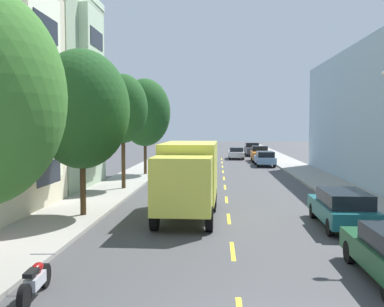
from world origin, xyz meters
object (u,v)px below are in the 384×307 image
Objects in this scene: street_tree_second at (82,109)px; parked_wagon_teal at (342,207)px; street_tree_third at (123,109)px; delivery_box_truck at (188,175)px; parked_motorcycle at (35,281)px; street_tree_farthest at (145,112)px; parked_pickup_orange at (260,154)px; parked_pickup_charcoal at (253,150)px; moving_white_sedan at (236,153)px; parked_wagon_sky at (265,158)px.

street_tree_second reaches higher than parked_wagon_teal.
street_tree_third is 0.99× the size of delivery_box_truck.
street_tree_farthest is at bearing 93.65° from parked_motorcycle.
street_tree_second reaches higher than parked_pickup_orange.
delivery_box_truck is at bearing 73.07° from parked_motorcycle.
parked_pickup_charcoal is at bearing 90.44° from parked_pickup_orange.
moving_white_sedan is at bearing 94.16° from parked_wagon_teal.
parked_pickup_orange reaches higher than moving_white_sedan.
delivery_box_truck is 3.50× the size of parked_motorcycle.
parked_pickup_charcoal reaches higher than parked_wagon_sky.
street_tree_third is at bearing -90.00° from street_tree_farthest.
street_tree_second is 1.00× the size of delivery_box_truck.
parked_pickup_orange is at bearing 77.43° from parked_motorcycle.
street_tree_second reaches higher than parked_motorcycle.
street_tree_second is at bearing 173.65° from parked_wagon_teal.
parked_wagon_sky reaches higher than parked_motorcycle.
parked_motorcycle is (-9.15, -41.02, -0.42)m from parked_pickup_orange.
street_tree_farthest is at bearing 90.00° from street_tree_second.
moving_white_sedan is at bearing 81.66° from parked_motorcycle.
parked_wagon_teal is 36.91m from moving_white_sedan.
street_tree_farthest is 3.77× the size of parked_motorcycle.
moving_white_sedan is (-2.49, 9.56, -0.05)m from parked_wagon_sky.
parked_pickup_charcoal is at bearing 72.33° from street_tree_third.
street_tree_third reaches higher than delivery_box_truck.
street_tree_farthest is 14.81m from parked_wagon_sky.
parked_pickup_orange is at bearing 90.13° from parked_wagon_teal.
parked_pickup_charcoal is 1.18× the size of moving_white_sedan.
street_tree_third is 28.77m from moving_white_sedan.
street_tree_second is 1.53× the size of parked_wagon_teal.
delivery_box_truck is 1.60× the size of moving_white_sedan.
parked_pickup_charcoal is at bearing 79.93° from parked_motorcycle.
parked_motorcycle is (-2.96, -9.71, -1.45)m from delivery_box_truck.
street_tree_third is 35.58m from parked_pickup_charcoal.
delivery_box_truck reaches higher than parked_pickup_orange.
street_tree_farthest is 21.45m from parked_wagon_teal.
delivery_box_truck is 1.35× the size of parked_pickup_charcoal.
parked_pickup_charcoal is (10.72, 33.66, -4.29)m from street_tree_third.
parked_motorcycle is (-9.07, -51.10, -0.42)m from parked_pickup_charcoal.
moving_white_sedan is 2.19× the size of parked_motorcycle.
parked_wagon_sky is 2.29× the size of parked_motorcycle.
street_tree_farthest is (-0.00, 8.38, 0.03)m from street_tree_third.
street_tree_third is at bearing 138.59° from parked_wagon_teal.
street_tree_farthest reaches higher than moving_white_sedan.
parked_pickup_charcoal is at bearing 89.89° from parked_wagon_sky.
parked_pickup_orange is (6.19, 31.31, -1.04)m from delivery_box_truck.
street_tree_second is 1.61× the size of moving_white_sedan.
delivery_box_truck is 31.93m from parked_pickup_orange.
parked_pickup_orange is (10.80, 31.96, -3.94)m from street_tree_second.
parked_wagon_sky is (10.69, 9.29, -4.34)m from street_tree_farthest.
parked_wagon_sky is at bearing 40.98° from street_tree_farthest.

